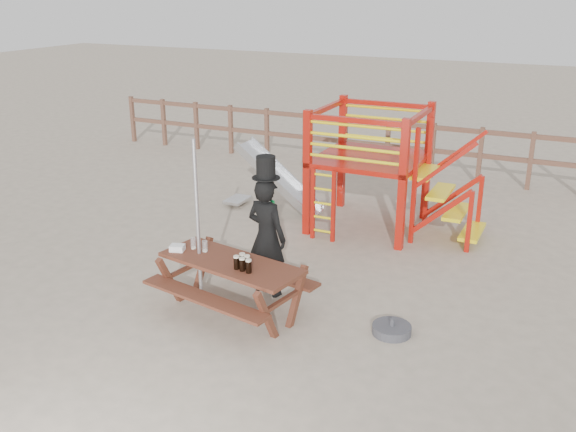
# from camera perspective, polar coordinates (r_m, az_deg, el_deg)

# --- Properties ---
(ground) EXTENTS (60.00, 60.00, 0.00)m
(ground) POSITION_cam_1_polar(r_m,az_deg,el_deg) (8.33, -2.35, -8.58)
(ground) COLOR tan
(ground) RESTS_ON ground
(back_fence) EXTENTS (15.09, 0.09, 1.20)m
(back_fence) POSITION_cam_1_polar(r_m,az_deg,el_deg) (14.27, 10.79, 6.46)
(back_fence) COLOR brown
(back_fence) RESTS_ON ground
(playground_fort) EXTENTS (4.71, 1.84, 2.10)m
(playground_fort) POSITION_cam_1_polar(r_m,az_deg,el_deg) (10.97, 6.86, 4.45)
(playground_fort) COLOR #AA150B
(playground_fort) RESTS_ON ground
(picnic_table) EXTENTS (2.08, 1.62, 0.72)m
(picnic_table) POSITION_cam_1_polar(r_m,az_deg,el_deg) (8.15, -5.04, -5.74)
(picnic_table) COLOR brown
(picnic_table) RESTS_ON ground
(man_with_hat) EXTENTS (0.66, 0.50, 1.92)m
(man_with_hat) POSITION_cam_1_polar(r_m,az_deg,el_deg) (8.50, -1.91, -1.58)
(man_with_hat) COLOR black
(man_with_hat) RESTS_ON ground
(metal_pole) EXTENTS (0.05, 0.05, 2.22)m
(metal_pole) POSITION_cam_1_polar(r_m,az_deg,el_deg) (8.17, -8.02, -0.80)
(metal_pole) COLOR #B2B2B7
(metal_pole) RESTS_ON ground
(parasol_base) EXTENTS (0.47, 0.47, 0.20)m
(parasol_base) POSITION_cam_1_polar(r_m,az_deg,el_deg) (7.94, 9.20, -9.92)
(parasol_base) COLOR #3E3E43
(parasol_base) RESTS_ON ground
(paper_bag) EXTENTS (0.21, 0.19, 0.08)m
(paper_bag) POSITION_cam_1_polar(r_m,az_deg,el_deg) (8.42, -9.81, -2.81)
(paper_bag) COLOR white
(paper_bag) RESTS_ON picnic_table
(stout_pints) EXTENTS (0.26, 0.20, 0.17)m
(stout_pints) POSITION_cam_1_polar(r_m,az_deg,el_deg) (7.77, -3.99, -4.18)
(stout_pints) COLOR black
(stout_pints) RESTS_ON picnic_table
(empty_glasses) EXTENTS (0.26, 0.09, 0.15)m
(empty_glasses) POSITION_cam_1_polar(r_m,az_deg,el_deg) (8.38, -7.91, -2.59)
(empty_glasses) COLOR silver
(empty_glasses) RESTS_ON picnic_table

